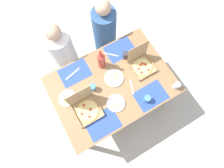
{
  "coord_description": "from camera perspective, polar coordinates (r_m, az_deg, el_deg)",
  "views": [
    {
      "loc": [
        -0.33,
        -0.58,
        2.72
      ],
      "look_at": [
        0.0,
        0.0,
        0.75
      ],
      "focal_mm": 28.28,
      "sensor_mm": 36.0,
      "label": 1
    }
  ],
  "objects": [
    {
      "name": "cup_red",
      "position": [
        2.18,
        4.39,
        9.24
      ],
      "size": [
        0.07,
        0.07,
        0.1
      ],
      "primitive_type": "cylinder",
      "color": "#333338",
      "rests_on": "dining_table"
    },
    {
      "name": "fork_by_near_left",
      "position": [
        2.23,
        -0.33,
        9.52
      ],
      "size": [
        0.15,
        0.14,
        0.0
      ],
      "primitive_type": "cube",
      "rotation": [
        0.0,
        0.0,
        2.38
      ],
      "color": "#B7B7BC",
      "rests_on": "dining_table"
    },
    {
      "name": "diner_left_seat",
      "position": [
        2.58,
        -14.89,
        8.86
      ],
      "size": [
        0.32,
        0.32,
        1.16
      ],
      "color": "white",
      "rests_on": "ground_plane"
    },
    {
      "name": "soda_bottle",
      "position": [
        2.06,
        -3.44,
        7.67
      ],
      "size": [
        0.09,
        0.09,
        0.32
      ],
      "color": "#B2382D",
      "rests_on": "dining_table"
    },
    {
      "name": "dining_table",
      "position": [
        2.18,
        -0.0,
        -0.92
      ],
      "size": [
        1.41,
        1.0,
        0.75
      ],
      "color": "#3F3328",
      "rests_on": "ground_plane"
    },
    {
      "name": "plate_middle",
      "position": [
        2.01,
        1.22,
        -6.24
      ],
      "size": [
        0.21,
        0.21,
        0.03
      ],
      "color": "white",
      "rests_on": "dining_table"
    },
    {
      "name": "placemat_far_right",
      "position": [
        2.27,
        2.61,
        11.07
      ],
      "size": [
        0.36,
        0.26,
        0.0
      ],
      "primitive_type": "cube",
      "color": "#2D4C9E",
      "rests_on": "dining_table"
    },
    {
      "name": "placemat_near_right",
      "position": [
        2.09,
        12.45,
        -3.7
      ],
      "size": [
        0.36,
        0.26,
        0.0
      ],
      "primitive_type": "cube",
      "color": "#2D4C9E",
      "rests_on": "dining_table"
    },
    {
      "name": "pizza_box_center",
      "position": [
        2.16,
        9.47,
        6.49
      ],
      "size": [
        0.27,
        0.28,
        0.3
      ],
      "color": "tan",
      "rests_on": "dining_table"
    },
    {
      "name": "fork_by_near_right",
      "position": [
        2.08,
        6.42,
        -0.93
      ],
      "size": [
        0.08,
        0.18,
        0.0
      ],
      "primitive_type": "cube",
      "rotation": [
        0.0,
        0.0,
        1.21
      ],
      "color": "#B7B7BC",
      "rests_on": "dining_table"
    },
    {
      "name": "plate_near_right",
      "position": [
        2.09,
        -14.21,
        -4.48
      ],
      "size": [
        0.2,
        0.2,
        0.03
      ],
      "color": "white",
      "rests_on": "dining_table"
    },
    {
      "name": "placemat_near_left",
      "position": [
        1.98,
        -3.01,
        -12.69
      ],
      "size": [
        0.36,
        0.26,
        0.0
      ],
      "primitive_type": "cube",
      "color": "#2D4C9E",
      "rests_on": "dining_table"
    },
    {
      "name": "knife_by_far_right",
      "position": [
        2.18,
        -12.6,
        3.21
      ],
      "size": [
        0.21,
        0.07,
        0.0
      ],
      "primitive_type": "cube",
      "rotation": [
        0.0,
        0.0,
        3.4
      ],
      "color": "#B7B7BC",
      "rests_on": "dining_table"
    },
    {
      "name": "diner_right_seat",
      "position": [
        2.65,
        -2.32,
        15.39
      ],
      "size": [
        0.32,
        0.32,
        1.18
      ],
      "color": "#33598C",
      "rests_on": "ground_plane"
    },
    {
      "name": "cup_clear_right",
      "position": [
        2.02,
        11.23,
        -4.76
      ],
      "size": [
        0.07,
        0.07,
        0.09
      ],
      "primitive_type": "cylinder",
      "color": "teal",
      "rests_on": "dining_table"
    },
    {
      "name": "placemat_far_left",
      "position": [
        2.18,
        -11.94,
        3.56
      ],
      "size": [
        0.36,
        0.26,
        0.0
      ],
      "primitive_type": "cube",
      "color": "#2D4C9E",
      "rests_on": "dining_table"
    },
    {
      "name": "plate_far_right",
      "position": [
        2.1,
        0.64,
        2.03
      ],
      "size": [
        0.23,
        0.23,
        0.03
      ],
      "color": "white",
      "rests_on": "dining_table"
    },
    {
      "name": "ground_plane",
      "position": [
        2.8,
        -0.0,
        -4.92
      ],
      "size": [
        6.0,
        6.0,
        0.0
      ],
      "primitive_type": "plane",
      "color": "beige"
    },
    {
      "name": "pizza_box_edge_far",
      "position": [
        1.98,
        -8.42,
        -7.53
      ],
      "size": [
        0.28,
        0.29,
        0.32
      ],
      "color": "tan",
      "rests_on": "dining_table"
    },
    {
      "name": "cup_clear_left",
      "position": [
        2.16,
        20.14,
        -0.46
      ],
      "size": [
        0.07,
        0.07,
        0.09
      ],
      "primitive_type": "cylinder",
      "color": "silver",
      "rests_on": "dining_table"
    },
    {
      "name": "cup_dark",
      "position": [
        2.03,
        -6.25,
        -1.13
      ],
      "size": [
        0.07,
        0.07,
        0.09
      ],
      "primitive_type": "cylinder",
      "color": "teal",
      "rests_on": "dining_table"
    }
  ]
}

